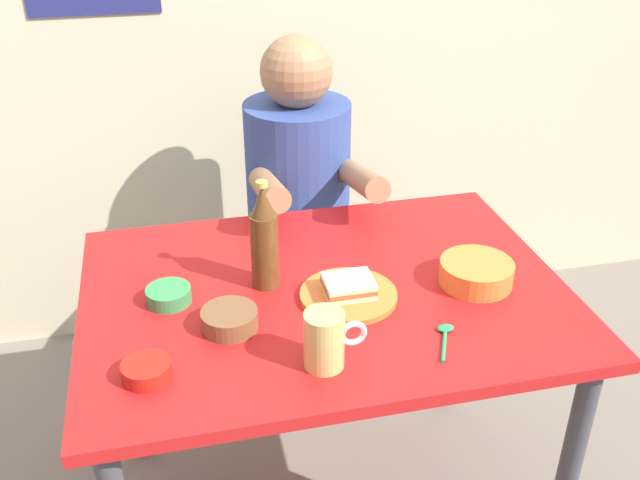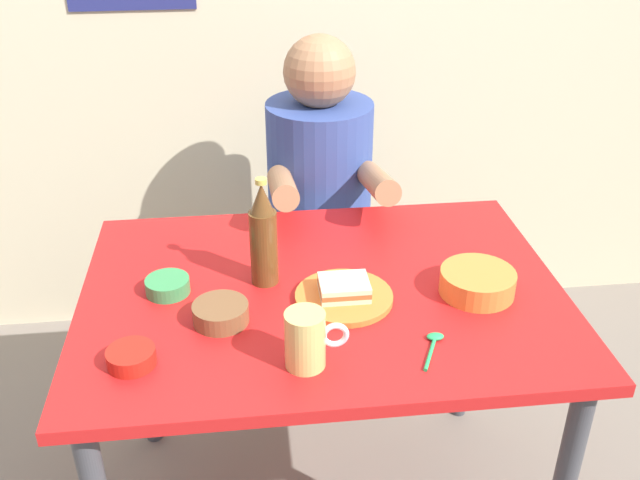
{
  "view_description": "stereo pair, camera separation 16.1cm",
  "coord_description": "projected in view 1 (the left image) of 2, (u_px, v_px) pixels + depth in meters",
  "views": [
    {
      "loc": [
        -0.32,
        -1.33,
        1.64
      ],
      "look_at": [
        0.0,
        0.05,
        0.84
      ],
      "focal_mm": 39.92,
      "sensor_mm": 36.0,
      "label": 1
    },
    {
      "loc": [
        -0.16,
        -1.36,
        1.64
      ],
      "look_at": [
        0.0,
        0.05,
        0.84
      ],
      "focal_mm": 39.92,
      "sensor_mm": 36.0,
      "label": 2
    }
  ],
  "objects": [
    {
      "name": "sandwich",
      "position": [
        349.0,
        286.0,
        1.58
      ],
      "size": [
        0.11,
        0.09,
        0.04
      ],
      "color": "beige",
      "rests_on": "plate_orange"
    },
    {
      "name": "person_seated",
      "position": [
        299.0,
        170.0,
        2.16
      ],
      "size": [
        0.33,
        0.56,
        0.72
      ],
      "color": "#33478C",
      "rests_on": "stool"
    },
    {
      "name": "dining_table",
      "position": [
        325.0,
        321.0,
        1.68
      ],
      "size": [
        1.1,
        0.8,
        0.74
      ],
      "color": "red",
      "rests_on": "ground"
    },
    {
      "name": "condiment_bowl_brown",
      "position": [
        229.0,
        319.0,
        1.49
      ],
      "size": [
        0.12,
        0.12,
        0.04
      ],
      "color": "brown",
      "rests_on": "dining_table"
    },
    {
      "name": "stool",
      "position": [
        300.0,
        283.0,
        2.37
      ],
      "size": [
        0.34,
        0.34,
        0.45
      ],
      "color": "#4C4C51",
      "rests_on": "ground"
    },
    {
      "name": "soup_bowl_orange",
      "position": [
        476.0,
        272.0,
        1.64
      ],
      "size": [
        0.17,
        0.17,
        0.05
      ],
      "color": "orange",
      "rests_on": "dining_table"
    },
    {
      "name": "plate_orange",
      "position": [
        348.0,
        295.0,
        1.6
      ],
      "size": [
        0.22,
        0.22,
        0.01
      ],
      "primitive_type": "cylinder",
      "color": "orange",
      "rests_on": "dining_table"
    },
    {
      "name": "beer_mug",
      "position": [
        325.0,
        340.0,
        1.37
      ],
      "size": [
        0.13,
        0.08,
        0.12
      ],
      "color": "#D1BC66",
      "rests_on": "dining_table"
    },
    {
      "name": "spoon",
      "position": [
        445.0,
        335.0,
        1.47
      ],
      "size": [
        0.07,
        0.11,
        0.01
      ],
      "color": "#26A559",
      "rests_on": "dining_table"
    },
    {
      "name": "sambal_bowl_red",
      "position": [
        147.0,
        370.0,
        1.35
      ],
      "size": [
        0.1,
        0.1,
        0.03
      ],
      "color": "#B21E14",
      "rests_on": "dining_table"
    },
    {
      "name": "beer_bottle",
      "position": [
        264.0,
        240.0,
        1.59
      ],
      "size": [
        0.06,
        0.06,
        0.26
      ],
      "color": "#593819",
      "rests_on": "dining_table"
    },
    {
      "name": "dip_bowl_green",
      "position": [
        169.0,
        295.0,
        1.58
      ],
      "size": [
        0.1,
        0.1,
        0.03
      ],
      "color": "#388C4C",
      "rests_on": "dining_table"
    }
  ]
}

